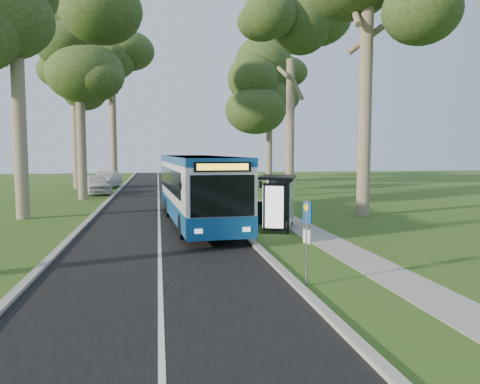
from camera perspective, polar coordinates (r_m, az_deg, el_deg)
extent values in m
plane|color=#375A1C|center=(18.53, 1.16, -5.97)|extent=(120.00, 120.00, 0.00)
cube|color=black|center=(28.07, -9.86, -2.27)|extent=(7.00, 100.00, 0.02)
cube|color=#9E9B93|center=(28.28, -2.75, -2.05)|extent=(0.25, 100.00, 0.12)
cube|color=#9E9B93|center=(28.28, -16.98, -2.26)|extent=(0.25, 100.00, 0.12)
cube|color=white|center=(28.07, -9.86, -2.25)|extent=(0.12, 100.00, 0.00)
cube|color=gray|center=(28.82, 3.18, -2.02)|extent=(1.50, 100.00, 0.02)
cube|color=white|center=(22.61, -5.19, 0.66)|extent=(3.31, 12.45, 2.93)
cube|color=navy|center=(22.71, -5.17, -1.99)|extent=(3.34, 12.48, 0.82)
cube|color=navy|center=(22.55, -5.22, 3.95)|extent=(3.34, 12.48, 0.33)
cube|color=black|center=(16.47, -3.40, -0.50)|extent=(2.31, 0.19, 1.49)
cube|color=yellow|center=(16.37, -3.40, 3.07)|extent=(1.85, 0.13, 0.23)
cube|color=black|center=(16.74, -3.40, -5.38)|extent=(2.47, 0.27, 0.31)
cylinder|color=black|center=(18.92, -7.72, -4.15)|extent=(0.35, 1.08, 1.07)
cylinder|color=black|center=(19.15, -0.73, -3.99)|extent=(0.35, 1.08, 1.07)
cylinder|color=black|center=(26.24, -8.36, -1.60)|extent=(0.35, 1.08, 1.07)
cylinder|color=black|center=(26.40, -3.30, -1.52)|extent=(0.35, 1.08, 1.07)
cylinder|color=gray|center=(12.41, 8.18, -6.20)|extent=(0.07, 0.07, 2.25)
cube|color=#0D458F|center=(12.28, 8.22, -2.49)|extent=(0.16, 0.31, 0.56)
cylinder|color=yellow|center=(12.25, 8.08, -1.86)|extent=(0.09, 0.19, 0.20)
cube|color=white|center=(12.38, 8.19, -5.38)|extent=(0.15, 0.27, 0.36)
cube|color=black|center=(20.30, 7.00, -1.75)|extent=(0.12, 0.12, 2.30)
cube|color=black|center=(22.56, 5.25, -1.06)|extent=(0.12, 0.12, 2.30)
cube|color=black|center=(21.17, 4.62, 1.83)|extent=(2.40, 3.17, 0.11)
cube|color=silver|center=(21.44, 6.27, -1.14)|extent=(0.86, 2.22, 1.84)
cube|color=black|center=(20.04, 5.53, -1.83)|extent=(0.96, 0.48, 2.03)
cube|color=white|center=(19.96, 5.59, -1.86)|extent=(0.74, 0.29, 1.80)
cube|color=black|center=(21.71, 5.11, -3.26)|extent=(0.91, 1.68, 0.06)
cylinder|color=black|center=(22.81, 2.74, -2.59)|extent=(0.57, 0.57, 1.03)
cylinder|color=black|center=(22.75, 2.74, -1.25)|extent=(0.62, 0.62, 0.06)
imported|color=silver|center=(40.13, -17.12, 0.92)|extent=(3.08, 5.18, 1.65)
imported|color=#A9ACB1|center=(46.41, -15.92, 1.44)|extent=(2.49, 5.05, 1.59)
cylinder|color=#7A6B56|center=(26.86, -25.34, 8.94)|extent=(0.68, 0.68, 11.19)
cylinder|color=#7A6B56|center=(36.32, -18.82, 7.86)|extent=(0.67, 0.67, 11.01)
ellipsoid|color=#253D17|center=(37.10, -19.08, 16.87)|extent=(5.20, 5.20, 7.55)
cylinder|color=#7A6B56|center=(46.52, -19.39, 7.65)|extent=(0.70, 0.70, 11.80)
ellipsoid|color=#253D17|center=(47.25, -19.62, 15.22)|extent=(5.20, 5.20, 8.09)
cylinder|color=#7A6B56|center=(56.13, -15.18, 7.51)|extent=(0.71, 0.71, 12.31)
ellipsoid|color=#253D17|center=(56.81, -15.33, 14.08)|extent=(5.20, 5.20, 8.44)
cylinder|color=#7A6B56|center=(26.39, 15.00, 10.40)|extent=(0.71, 0.71, 12.18)
cylinder|color=#7A6B56|center=(37.35, 6.14, 7.76)|extent=(0.67, 0.67, 10.68)
ellipsoid|color=#253D17|center=(38.04, 6.22, 16.28)|extent=(5.20, 5.20, 7.33)
cylinder|color=#7A6B56|center=(49.23, 3.59, 6.34)|extent=(0.63, 0.63, 9.37)
ellipsoid|color=#253D17|center=(49.59, 3.62, 12.07)|extent=(5.20, 5.20, 6.42)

